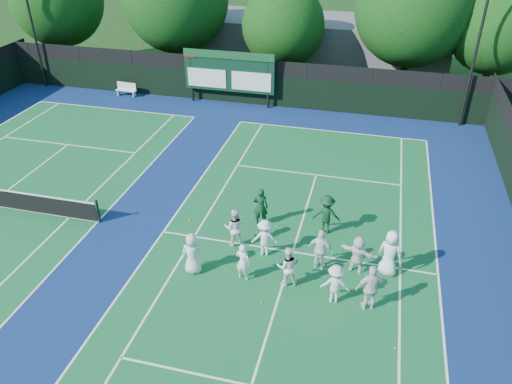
# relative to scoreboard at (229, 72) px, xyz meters

# --- Properties ---
(ground) EXTENTS (120.00, 120.00, 0.00)m
(ground) POSITION_rel_scoreboard_xyz_m (7.01, -15.59, -2.19)
(ground) COLOR #14350E
(ground) RESTS_ON ground
(court_apron) EXTENTS (34.00, 32.00, 0.01)m
(court_apron) POSITION_rel_scoreboard_xyz_m (1.01, -14.59, -2.19)
(court_apron) COLOR navy
(court_apron) RESTS_ON ground
(near_court) EXTENTS (11.05, 23.85, 0.01)m
(near_court) POSITION_rel_scoreboard_xyz_m (7.01, -14.59, -2.18)
(near_court) COLOR #135F2D
(near_court) RESTS_ON ground
(back_fence) EXTENTS (34.00, 0.08, 3.00)m
(back_fence) POSITION_rel_scoreboard_xyz_m (1.01, 0.41, -0.83)
(back_fence) COLOR black
(back_fence) RESTS_ON ground
(scoreboard) EXTENTS (6.00, 0.21, 3.55)m
(scoreboard) POSITION_rel_scoreboard_xyz_m (0.00, 0.00, 0.00)
(scoreboard) COLOR black
(scoreboard) RESTS_ON ground
(clubhouse) EXTENTS (18.00, 6.00, 4.00)m
(clubhouse) POSITION_rel_scoreboard_xyz_m (5.01, 8.41, -0.19)
(clubhouse) COLOR slate
(clubhouse) RESTS_ON ground
(light_pole_right) EXTENTS (1.20, 0.30, 10.12)m
(light_pole_right) POSITION_rel_scoreboard_xyz_m (14.51, 0.11, 4.11)
(light_pole_right) COLOR black
(light_pole_right) RESTS_ON ground
(bench) EXTENTS (1.48, 0.52, 0.92)m
(bench) POSITION_rel_scoreboard_xyz_m (-7.35, -0.22, -1.70)
(bench) COLOR silver
(bench) RESTS_ON ground
(tree_a) EXTENTS (6.69, 6.69, 8.60)m
(tree_a) POSITION_rel_scoreboard_xyz_m (-14.19, 3.99, 2.89)
(tree_a) COLOR black
(tree_a) RESTS_ON ground
(tree_b) EXTENTS (7.31, 7.31, 9.40)m
(tree_b) POSITION_rel_scoreboard_xyz_m (-4.77, 3.99, 3.36)
(tree_b) COLOR black
(tree_b) RESTS_ON ground
(tree_c) EXTENTS (5.59, 5.59, 7.17)m
(tree_c) POSITION_rel_scoreboard_xyz_m (2.86, 3.99, 2.04)
(tree_c) COLOR black
(tree_c) RESTS_ON ground
(tree_d) EXTENTS (7.36, 7.36, 9.65)m
(tree_d) POSITION_rel_scoreboard_xyz_m (11.13, 3.99, 3.58)
(tree_d) COLOR black
(tree_d) RESTS_ON ground
(tree_e) EXTENTS (5.88, 5.88, 8.03)m
(tree_e) POSITION_rel_scoreboard_xyz_m (16.23, 3.99, 2.74)
(tree_e) COLOR black
(tree_e) RESTS_ON ground
(tennis_ball_0) EXTENTS (0.07, 0.07, 0.07)m
(tennis_ball_0) POSITION_rel_scoreboard_xyz_m (6.50, -17.62, -2.16)
(tennis_ball_0) COLOR #C5D418
(tennis_ball_0) RESTS_ON ground
(tennis_ball_1) EXTENTS (0.07, 0.07, 0.07)m
(tennis_ball_1) POSITION_rel_scoreboard_xyz_m (7.88, -13.95, -2.16)
(tennis_ball_1) COLOR #C5D418
(tennis_ball_1) RESTS_ON ground
(tennis_ball_2) EXTENTS (0.07, 0.07, 0.07)m
(tennis_ball_2) POSITION_rel_scoreboard_xyz_m (11.01, -18.56, -2.16)
(tennis_ball_2) COLOR #C5D418
(tennis_ball_2) RESTS_ON ground
(tennis_ball_3) EXTENTS (0.07, 0.07, 0.07)m
(tennis_ball_3) POSITION_rel_scoreboard_xyz_m (2.31, -13.54, -2.16)
(tennis_ball_3) COLOR #C5D418
(tennis_ball_3) RESTS_ON ground
(tennis_ball_4) EXTENTS (0.07, 0.07, 0.07)m
(tennis_ball_4) POSITION_rel_scoreboard_xyz_m (6.03, -13.07, -2.16)
(tennis_ball_4) COLOR #C5D418
(tennis_ball_4) RESTS_ON ground
(tennis_ball_5) EXTENTS (0.07, 0.07, 0.07)m
(tennis_ball_5) POSITION_rel_scoreboard_xyz_m (10.10, -16.74, -2.16)
(tennis_ball_5) COLOR #C5D418
(tennis_ball_5) RESTS_ON ground
(player_front_0) EXTENTS (0.90, 0.66, 1.68)m
(player_front_0) POSITION_rel_scoreboard_xyz_m (3.64, -16.63, -1.35)
(player_front_0) COLOR silver
(player_front_0) RESTS_ON ground
(player_front_1) EXTENTS (0.61, 0.45, 1.55)m
(player_front_1) POSITION_rel_scoreboard_xyz_m (5.54, -16.55, -1.42)
(player_front_1) COLOR white
(player_front_1) RESTS_ON ground
(player_front_2) EXTENTS (0.92, 0.80, 1.60)m
(player_front_2) POSITION_rel_scoreboard_xyz_m (7.14, -16.44, -1.39)
(player_front_2) COLOR white
(player_front_2) RESTS_ON ground
(player_front_3) EXTENTS (1.03, 0.65, 1.52)m
(player_front_3) POSITION_rel_scoreboard_xyz_m (8.89, -16.91, -1.43)
(player_front_3) COLOR silver
(player_front_3) RESTS_ON ground
(player_front_4) EXTENTS (1.14, 0.76, 1.79)m
(player_front_4) POSITION_rel_scoreboard_xyz_m (10.07, -16.96, -1.29)
(player_front_4) COLOR silver
(player_front_4) RESTS_ON ground
(player_back_0) EXTENTS (0.92, 0.78, 1.66)m
(player_back_0) POSITION_rel_scoreboard_xyz_m (4.67, -14.66, -1.36)
(player_back_0) COLOR white
(player_back_0) RESTS_ON ground
(player_back_1) EXTENTS (1.11, 0.78, 1.57)m
(player_back_1) POSITION_rel_scoreboard_xyz_m (5.97, -14.97, -1.40)
(player_back_1) COLOR white
(player_back_1) RESTS_ON ground
(player_back_2) EXTENTS (1.06, 0.59, 1.70)m
(player_back_2) POSITION_rel_scoreboard_xyz_m (8.16, -15.26, -1.34)
(player_back_2) COLOR white
(player_back_2) RESTS_ON ground
(player_back_3) EXTENTS (1.51, 0.87, 1.55)m
(player_back_3) POSITION_rel_scoreboard_xyz_m (9.51, -15.11, -1.41)
(player_back_3) COLOR white
(player_back_3) RESTS_ON ground
(player_back_4) EXTENTS (1.08, 0.92, 1.87)m
(player_back_4) POSITION_rel_scoreboard_xyz_m (10.64, -14.94, -1.26)
(player_back_4) COLOR white
(player_back_4) RESTS_ON ground
(coach_left) EXTENTS (0.68, 0.49, 1.74)m
(coach_left) POSITION_rel_scoreboard_xyz_m (5.31, -12.99, -1.32)
(coach_left) COLOR #0F3822
(coach_left) RESTS_ON ground
(coach_right) EXTENTS (1.17, 0.73, 1.75)m
(coach_right) POSITION_rel_scoreboard_xyz_m (8.06, -12.91, -1.32)
(coach_right) COLOR #0F371A
(coach_right) RESTS_ON ground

